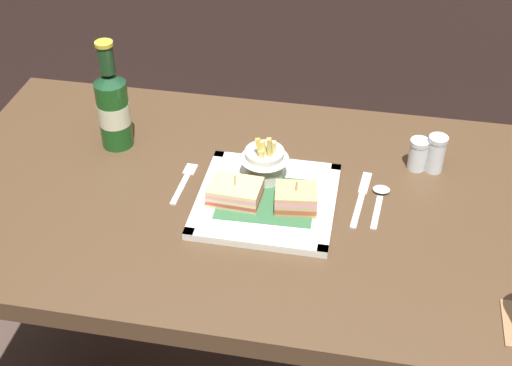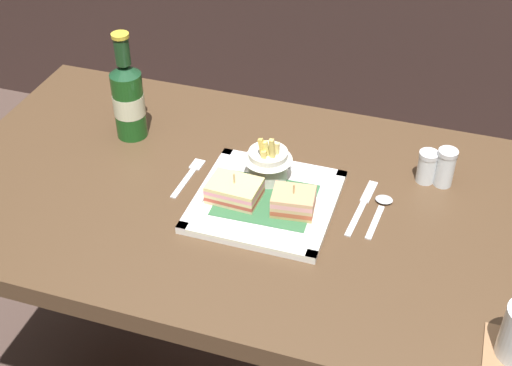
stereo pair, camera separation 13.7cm
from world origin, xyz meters
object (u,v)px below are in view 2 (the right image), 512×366
Objects in this scene: dining_table at (247,234)px; spoon at (382,206)px; sandwich_half_right at (293,202)px; fork at (189,175)px; knife at (362,205)px; pepper_shaker at (445,169)px; square_plate at (266,202)px; fries_cup at (268,160)px; sandwich_half_left at (234,191)px; beer_bottle at (128,98)px; salt_shaker at (427,168)px.

dining_table is 9.46× the size of spoon.
sandwich_half_right is 0.64× the size of fork.
knife is (0.36, 0.02, 0.00)m from fork.
pepper_shaker is (0.14, 0.12, 0.03)m from knife.
spoon is (0.22, 0.06, -0.00)m from square_plate.
pepper_shaker is at bearing 16.99° from fries_cup.
beer_bottle is at bearing 152.36° from sandwich_half_left.
sandwich_half_left is 0.34m from beer_bottle.
fries_cup is (-0.08, 0.08, 0.02)m from sandwich_half_right.
square_plate is at bearing 12.79° from sandwich_half_left.
dining_table is 4.68× the size of square_plate.
dining_table is 0.14m from sandwich_half_left.
sandwich_half_right is at bearing -155.24° from spoon.
square_plate reaches higher than spoon.
pepper_shaker is (0.27, 0.19, 0.00)m from sandwich_half_right.
salt_shaker is at bearing 18.83° from fries_cup.
square_plate is 0.23m from spoon.
sandwich_half_right is 0.36× the size of beer_bottle.
fries_cup is 0.81× the size of spoon.
dining_table is 0.18m from sandwich_half_right.
salt_shaker is (0.35, 0.19, 0.00)m from sandwich_half_left.
square_plate is at bearing -23.31° from dining_table.
salt_shaker is 0.85× the size of pepper_shaker.
beer_bottle reaches higher than salt_shaker.
sandwich_half_left is 0.96× the size of fries_cup.
beer_bottle is at bearing 158.29° from square_plate.
pepper_shaker reaches higher than spoon.
square_plate is at bearing -163.48° from knife.
salt_shaker is at bearing 16.18° from fork.
fries_cup is (0.04, 0.08, 0.03)m from sandwich_half_left.
fries_cup is at bearing 59.68° from dining_table.
fries_cup reaches higher than fork.
knife is at bearing -139.76° from pepper_shaker.
salt_shaker is (0.65, 0.03, -0.06)m from beer_bottle.
dining_table is 0.39m from beer_bottle.
spoon is 1.90× the size of salt_shaker.
salt_shaker is at bearing 28.27° from sandwich_half_left.
square_plate is 0.07m from sandwich_half_left.
square_plate is 3.26× the size of pepper_shaker.
spoon reaches higher than dining_table.
beer_bottle reaches higher than sandwich_half_right.
fries_cup reaches higher than pepper_shaker.
beer_bottle reaches higher than square_plate.
knife is (0.12, 0.07, -0.03)m from sandwich_half_right.
sandwich_half_left is at bearing -27.64° from beer_bottle.
pepper_shaker is at bearing 15.09° from fork.
dining_table is 0.17m from fork.
beer_bottle is at bearing 158.53° from dining_table.
knife is at bearing -131.48° from salt_shaker.
sandwich_half_right is (0.06, -0.01, 0.03)m from square_plate.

